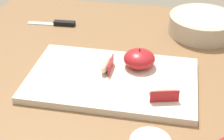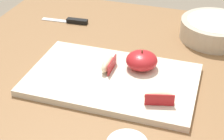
{
  "view_description": "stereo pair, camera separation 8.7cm",
  "coord_description": "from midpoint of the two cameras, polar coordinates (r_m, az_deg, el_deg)",
  "views": [
    {
      "loc": [
        0.07,
        -0.77,
        1.28
      ],
      "look_at": [
        -0.07,
        -0.05,
        0.8
      ],
      "focal_mm": 56.83,
      "sensor_mm": 36.0,
      "label": 1
    },
    {
      "loc": [
        0.16,
        -0.75,
        1.28
      ],
      "look_at": [
        -0.07,
        -0.05,
        0.8
      ],
      "focal_mm": 56.83,
      "sensor_mm": 36.0,
      "label": 2
    }
  ],
  "objects": [
    {
      "name": "apple_wedge_middle",
      "position": [
        0.9,
        -3.69,
        0.83
      ],
      "size": [
        0.03,
        0.07,
        0.03
      ],
      "color": "beige",
      "rests_on": "cutting_board"
    },
    {
      "name": "dining_table",
      "position": [
        0.99,
        1.87,
        -6.21
      ],
      "size": [
        1.11,
        0.91,
        0.76
      ],
      "color": "brown",
      "rests_on": "ground_plane"
    },
    {
      "name": "cutting_board",
      "position": [
        0.89,
        -2.81,
        -1.63
      ],
      "size": [
        0.42,
        0.26,
        0.02
      ],
      "color": "beige",
      "rests_on": "dining_table"
    },
    {
      "name": "ceramic_fruit_bowl",
      "position": [
        1.13,
        12.22,
        7.18
      ],
      "size": [
        0.21,
        0.21,
        0.06
      ],
      "color": "#BCB29E",
      "rests_on": "dining_table"
    },
    {
      "name": "paring_knife",
      "position": [
        1.19,
        -10.39,
        7.35
      ],
      "size": [
        0.16,
        0.03,
        0.01
      ],
      "color": "silver",
      "rests_on": "dining_table"
    },
    {
      "name": "apple_half_skin_up",
      "position": [
        0.91,
        1.7,
        1.77
      ],
      "size": [
        0.08,
        0.08,
        0.05
      ],
      "color": "#B21E23",
      "rests_on": "cutting_board"
    },
    {
      "name": "apple_wedge_front",
      "position": [
        0.8,
        5.25,
        -3.87
      ],
      "size": [
        0.07,
        0.04,
        0.03
      ],
      "color": "beige",
      "rests_on": "cutting_board"
    }
  ]
}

